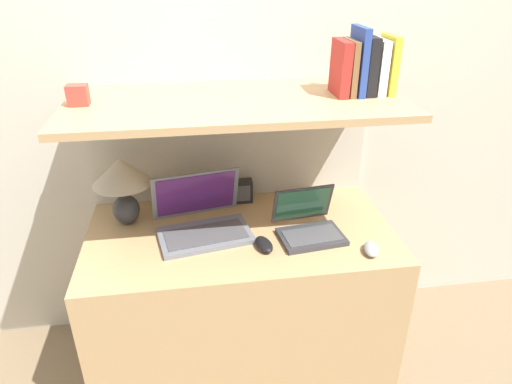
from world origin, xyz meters
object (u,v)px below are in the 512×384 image
object	(u,v)px
laptop_large	(202,221)
router_box	(239,191)
computer_mouse	(264,244)
book_white	(378,67)
second_mouse	(371,249)
book_yellow	(389,65)
table_lamp	(122,179)
book_brown	(349,68)
book_blue	(358,61)
shelf_gadget	(78,95)
book_red	(341,68)
book_black	(368,65)
laptop_small	(308,225)

from	to	relation	value
laptop_large	router_box	size ratio (longest dim) A/B	3.37
computer_mouse	book_white	world-z (taller)	book_white
second_mouse	router_box	world-z (taller)	router_box
laptop_large	computer_mouse	bearing A→B (deg)	-34.55
laptop_large	book_yellow	bearing A→B (deg)	3.67
table_lamp	router_box	size ratio (longest dim) A/B	2.41
computer_mouse	book_brown	xyz separation A→B (m)	(0.36, 0.21, 0.63)
table_lamp	second_mouse	size ratio (longest dim) A/B	2.62
book_blue	shelf_gadget	size ratio (longest dim) A/B	3.41
second_mouse	router_box	distance (m)	0.68
router_box	book_blue	distance (m)	0.79
book_red	shelf_gadget	xyz separation A→B (m)	(-0.97, 0.00, -0.07)
book_yellow	book_blue	xyz separation A→B (m)	(-0.12, 0.00, 0.02)
book_blue	shelf_gadget	world-z (taller)	book_blue
table_lamp	book_black	distance (m)	1.08
book_white	book_yellow	bearing A→B (deg)	0.00
laptop_large	book_blue	xyz separation A→B (m)	(0.63, 0.05, 0.62)
second_mouse	book_white	xyz separation A→B (m)	(0.07, 0.30, 0.63)
table_lamp	book_red	size ratio (longest dim) A/B	1.45
second_mouse	book_white	distance (m)	0.71
book_blue	book_white	bearing A→B (deg)	0.00
book_brown	shelf_gadget	distance (m)	1.01
second_mouse	table_lamp	bearing A→B (deg)	158.60
laptop_small	router_box	distance (m)	0.41
computer_mouse	book_red	size ratio (longest dim) A/B	0.61
book_yellow	book_black	distance (m)	0.09
laptop_large	router_box	xyz separation A→B (m)	(0.18, 0.24, 0.00)
book_white	book_red	bearing A→B (deg)	180.00
second_mouse	book_black	size ratio (longest dim) A/B	0.52
table_lamp	router_box	xyz separation A→B (m)	(0.50, 0.12, -0.15)
book_white	book_black	bearing A→B (deg)	180.00
computer_mouse	book_white	size ratio (longest dim) A/B	0.61
laptop_large	book_white	distance (m)	0.93
computer_mouse	book_red	xyz separation A→B (m)	(0.33, 0.21, 0.63)
laptop_small	second_mouse	distance (m)	0.27
laptop_small	computer_mouse	bearing A→B (deg)	-159.35
book_yellow	shelf_gadget	bearing A→B (deg)	180.00
laptop_large	book_brown	xyz separation A→B (m)	(0.60, 0.05, 0.60)
computer_mouse	book_white	distance (m)	0.82
laptop_small	book_white	size ratio (longest dim) A/B	1.37
laptop_small	book_red	xyz separation A→B (m)	(0.13, 0.13, 0.61)
laptop_large	book_black	distance (m)	0.90
book_white	book_red	size ratio (longest dim) A/B	1.00
computer_mouse	book_yellow	distance (m)	0.85
router_box	book_white	bearing A→B (deg)	-19.82
laptop_small	router_box	world-z (taller)	laptop_small
laptop_small	book_brown	size ratio (longest dim) A/B	1.36
book_white	shelf_gadget	world-z (taller)	book_white
laptop_small	laptop_large	bearing A→B (deg)	168.69
laptop_large	book_white	bearing A→B (deg)	3.88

